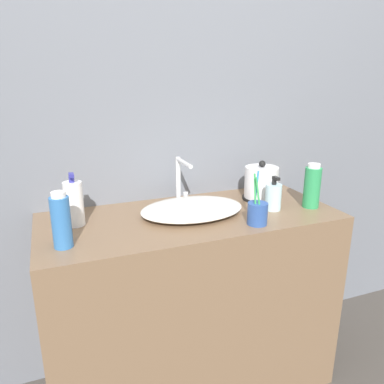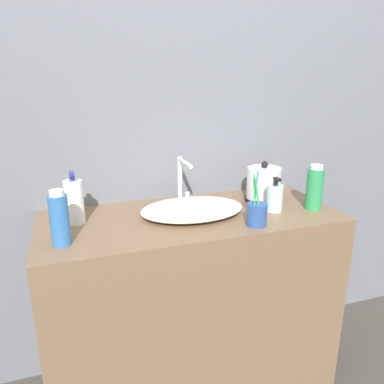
{
  "view_description": "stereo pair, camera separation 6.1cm",
  "coord_description": "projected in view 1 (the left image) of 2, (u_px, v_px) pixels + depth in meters",
  "views": [
    {
      "loc": [
        -0.52,
        -1.08,
        1.39
      ],
      "look_at": [
        0.0,
        0.26,
        0.94
      ],
      "focal_mm": 35.0,
      "sensor_mm": 36.0,
      "label": 1
    },
    {
      "loc": [
        -0.46,
        -1.1,
        1.39
      ],
      "look_at": [
        0.0,
        0.26,
        0.94
      ],
      "focal_mm": 35.0,
      "sensor_mm": 36.0,
      "label": 2
    }
  ],
  "objects": [
    {
      "name": "lotion_bottle",
      "position": [
        273.0,
        197.0,
        1.59
      ],
      "size": [
        0.07,
        0.07,
        0.15
      ],
      "color": "silver",
      "rests_on": "vanity_counter"
    },
    {
      "name": "wall_back",
      "position": [
        169.0,
        96.0,
        1.65
      ],
      "size": [
        6.0,
        0.04,
        2.6
      ],
      "color": "slate",
      "rests_on": "ground_plane"
    },
    {
      "name": "mouthwash_bottle",
      "position": [
        312.0,
        186.0,
        1.61
      ],
      "size": [
        0.07,
        0.07,
        0.19
      ],
      "color": "#2D9956",
      "rests_on": "vanity_counter"
    },
    {
      "name": "shampoo_bottle",
      "position": [
        61.0,
        221.0,
        1.23
      ],
      "size": [
        0.06,
        0.06,
        0.19
      ],
      "color": "#3370B7",
      "rests_on": "vanity_counter"
    },
    {
      "name": "sink_basin",
      "position": [
        192.0,
        209.0,
        1.55
      ],
      "size": [
        0.43,
        0.3,
        0.05
      ],
      "color": "silver",
      "rests_on": "vanity_counter"
    },
    {
      "name": "electric_kettle",
      "position": [
        261.0,
        184.0,
        1.72
      ],
      "size": [
        0.17,
        0.17,
        0.18
      ],
      "color": "black",
      "rests_on": "vanity_counter"
    },
    {
      "name": "vanity_counter",
      "position": [
        191.0,
        303.0,
        1.66
      ],
      "size": [
        1.22,
        0.52,
        0.84
      ],
      "color": "brown",
      "rests_on": "ground_plane"
    },
    {
      "name": "hand_cream_bottle",
      "position": [
        74.0,
        203.0,
        1.41
      ],
      "size": [
        0.07,
        0.07,
        0.21
      ],
      "color": "white",
      "rests_on": "vanity_counter"
    },
    {
      "name": "toothbrush_cup",
      "position": [
        257.0,
        213.0,
        1.43
      ],
      "size": [
        0.08,
        0.08,
        0.21
      ],
      "color": "#2D519E",
      "rests_on": "vanity_counter"
    },
    {
      "name": "faucet",
      "position": [
        181.0,
        177.0,
        1.65
      ],
      "size": [
        0.06,
        0.17,
        0.21
      ],
      "color": "silver",
      "rests_on": "vanity_counter"
    }
  ]
}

